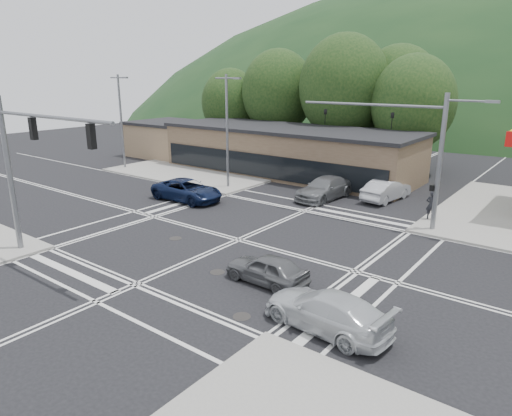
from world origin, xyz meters
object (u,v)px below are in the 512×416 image
Objects in this scene: car_silver_east at (326,311)px; car_queue_a at (386,190)px; car_grey_center at (267,269)px; car_queue_b at (392,186)px; pedestrian at (431,205)px; car_northbound at (325,188)px; car_blue_west at (187,190)px.

car_queue_a reaches higher than car_silver_east.
car_grey_center is 16.68m from car_queue_a.
car_queue_b is 2.22× the size of pedestrian.
car_queue_a is 1.17× the size of car_queue_b.
pedestrian is at bearing -0.87° from car_northbound.
car_northbound reaches higher than car_grey_center.
car_northbound is at bearing -159.65° from car_grey_center.
car_northbound is at bearing -11.80° from pedestrian.
car_silver_east is 15.35m from pedestrian.
car_grey_center is at bearing 71.26° from pedestrian.
pedestrian is (15.89, 5.78, 0.28)m from car_blue_west.
car_grey_center is at bearing 94.31° from car_queue_b.
pedestrian is (4.48, -4.99, 0.37)m from car_queue_b.
car_silver_east is 1.05× the size of car_queue_a.
car_northbound reaches higher than car_queue_b.
car_northbound is (-3.56, -4.21, 0.11)m from car_queue_b.
car_silver_east is at bearing -56.08° from car_northbound.
pedestrian is (4.19, -3.11, 0.28)m from car_queue_a.
pedestrian reaches higher than car_queue_a.
car_grey_center is (12.90, -7.74, -0.11)m from car_blue_west.
car_northbound is (-5.06, 14.30, 0.13)m from car_grey_center.
car_queue_b is at bearing -54.35° from pedestrian.
car_queue_b is at bearing -159.32° from car_silver_east.
car_grey_center is 18.57m from car_queue_b.
car_blue_west is 19.37m from car_silver_east.
car_blue_west is 15.69m from car_queue_b.
car_queue_a is at bearing 35.86° from car_northbound.
car_queue_a is at bearing -42.86° from pedestrian.
car_queue_b is at bearing -74.18° from car_queue_a.
car_northbound is 8.09m from pedestrian.
car_queue_a is (-5.17, 18.43, 0.06)m from car_silver_east.
car_queue_b is (11.41, 10.77, -0.09)m from car_blue_west.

